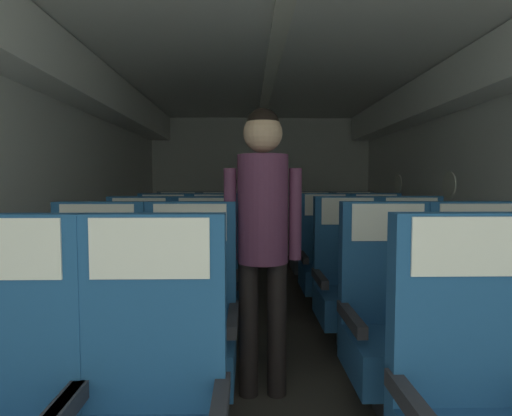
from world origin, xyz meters
TOP-DOWN VIEW (x-y plane):
  - ground at (0.00, 3.34)m, footprint 3.78×7.09m
  - fuselage_shell at (0.00, 3.63)m, footprint 3.66×6.74m
  - seat_a_right_window at (0.52, 1.34)m, footprint 0.52×0.51m
  - seat_b_left_window at (-1.01, 2.16)m, footprint 0.52×0.51m
  - seat_b_left_aisle at (-0.52, 2.17)m, footprint 0.52×0.51m
  - seat_b_right_aisle at (1.01, 2.16)m, footprint 0.52×0.51m
  - seat_b_right_window at (0.53, 2.16)m, footprint 0.52×0.51m
  - seat_c_left_window at (-1.02, 3.00)m, footprint 0.52×0.51m
  - seat_c_left_aisle at (-0.53, 3.02)m, footprint 0.52×0.51m
  - seat_c_right_aisle at (1.01, 3.02)m, footprint 0.52×0.51m
  - seat_c_right_window at (0.53, 3.01)m, footprint 0.52×0.51m
  - seat_d_left_window at (-1.01, 3.83)m, footprint 0.52×0.51m
  - seat_d_left_aisle at (-0.53, 3.84)m, footprint 0.52×0.51m
  - seat_d_right_aisle at (1.01, 3.84)m, footprint 0.52×0.51m
  - seat_d_right_window at (0.52, 3.85)m, footprint 0.52×0.51m
  - seat_e_left_window at (-1.02, 4.68)m, footprint 0.52×0.51m
  - seat_e_left_aisle at (-0.53, 4.69)m, footprint 0.52×0.51m
  - seat_e_right_aisle at (1.01, 4.67)m, footprint 0.52×0.51m
  - seat_e_right_window at (0.52, 4.68)m, footprint 0.52×0.51m
  - flight_attendant at (-0.13, 2.34)m, footprint 0.43×0.28m

SIDE VIEW (x-z plane):
  - ground at x=0.00m, z-range -0.02..0.00m
  - seat_a_right_window at x=0.52m, z-range -0.09..1.01m
  - seat_b_left_window at x=-1.01m, z-range -0.09..1.01m
  - seat_b_left_aisle at x=-0.52m, z-range -0.09..1.01m
  - seat_b_right_aisle at x=1.01m, z-range -0.09..1.01m
  - seat_b_right_window at x=0.53m, z-range -0.09..1.01m
  - seat_c_left_window at x=-1.02m, z-range -0.09..1.01m
  - seat_c_left_aisle at x=-0.53m, z-range -0.09..1.01m
  - seat_c_right_aisle at x=1.01m, z-range -0.09..1.01m
  - seat_c_right_window at x=0.53m, z-range -0.09..1.01m
  - seat_d_left_window at x=-1.01m, z-range -0.09..1.01m
  - seat_d_left_aisle at x=-0.53m, z-range -0.09..1.01m
  - seat_d_right_aisle at x=1.01m, z-range -0.09..1.01m
  - seat_d_right_window at x=0.52m, z-range -0.09..1.01m
  - seat_e_left_window at x=-1.02m, z-range -0.09..1.01m
  - seat_e_left_aisle at x=-0.53m, z-range -0.09..1.01m
  - seat_e_right_aisle at x=1.01m, z-range -0.09..1.01m
  - seat_e_right_window at x=0.52m, z-range -0.09..1.01m
  - flight_attendant at x=-0.13m, z-range 0.19..1.79m
  - fuselage_shell at x=0.00m, z-range 0.50..2.80m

